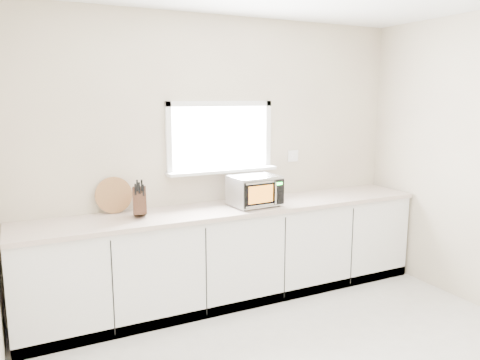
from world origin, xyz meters
TOP-DOWN VIEW (x-y plane):
  - back_wall at (0.00, 2.00)m, footprint 4.00×0.17m
  - cabinets at (0.00, 1.70)m, footprint 3.92×0.60m
  - countertop at (0.00, 1.69)m, footprint 3.92×0.64m
  - microwave at (0.20, 1.63)m, footprint 0.47×0.39m
  - knife_block at (-0.88, 1.71)m, footprint 0.15×0.25m
  - cutting_board at (-1.05, 1.94)m, footprint 0.32×0.08m
  - coffee_grinder at (0.15, 1.72)m, footprint 0.15×0.15m

SIDE VIEW (x-z plane):
  - cabinets at x=0.00m, z-range 0.00..0.88m
  - countertop at x=0.00m, z-range 0.88..0.92m
  - coffee_grinder at x=0.15m, z-range 0.92..1.14m
  - knife_block at x=-0.88m, z-range 0.90..1.23m
  - microwave at x=0.20m, z-range 0.93..1.21m
  - cutting_board at x=-1.05m, z-range 0.92..1.24m
  - back_wall at x=0.00m, z-range 0.01..2.71m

